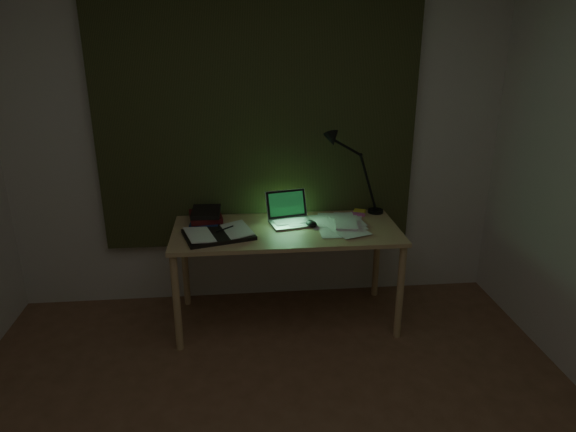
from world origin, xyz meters
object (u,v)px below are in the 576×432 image
object	(u,v)px
desk_lamp	(378,172)
open_textbook	(219,234)
laptop	(292,210)
loose_papers	(338,225)
book_stack	(206,216)
desk	(286,275)

from	to	relation	value
desk_lamp	open_textbook	bearing A→B (deg)	-152.69
laptop	desk_lamp	distance (m)	0.68
laptop	loose_papers	bearing A→B (deg)	-24.05
laptop	book_stack	size ratio (longest dim) A/B	1.29
desk	desk_lamp	world-z (taller)	desk_lamp
open_textbook	laptop	bearing A→B (deg)	3.08
open_textbook	loose_papers	size ratio (longest dim) A/B	1.21
desk_lamp	book_stack	bearing A→B (deg)	-165.41
loose_papers	book_stack	bearing A→B (deg)	170.90
laptop	book_stack	distance (m)	0.59
loose_papers	desk_lamp	xyz separation A→B (m)	(0.32, 0.24, 0.29)
loose_papers	open_textbook	bearing A→B (deg)	-172.16
loose_papers	desk_lamp	bearing A→B (deg)	37.05
book_stack	loose_papers	world-z (taller)	book_stack
laptop	desk_lamp	size ratio (longest dim) A/B	0.54
desk_lamp	laptop	bearing A→B (deg)	-154.04
desk	open_textbook	size ratio (longest dim) A/B	3.56
laptop	loose_papers	distance (m)	0.33
loose_papers	desk	bearing A→B (deg)	-176.69
open_textbook	desk_lamp	size ratio (longest dim) A/B	0.71
desk_lamp	loose_papers	bearing A→B (deg)	-133.11
laptop	open_textbook	world-z (taller)	laptop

